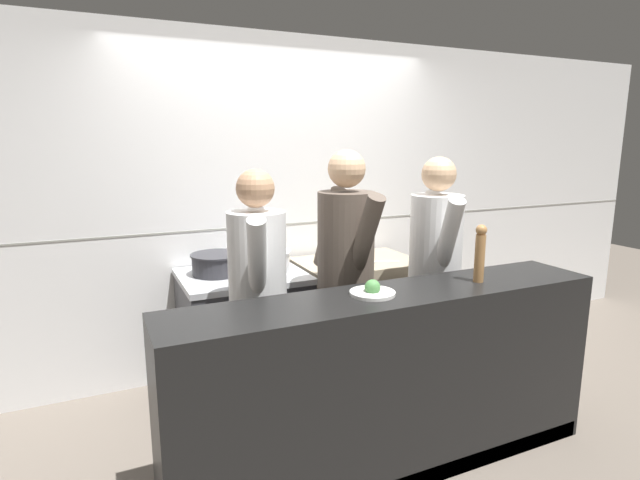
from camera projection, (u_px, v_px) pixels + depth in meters
name	position (u px, v px, depth m)	size (l,w,h in m)	color
ground_plane	(357.00, 441.00, 3.05)	(14.00, 14.00, 0.00)	#6B6056
wall_back_tiled	(280.00, 205.00, 3.96)	(8.00, 0.06, 2.60)	white
oven_range	(244.00, 333.00, 3.59)	(0.86, 0.71, 0.89)	#38383D
prep_counter	(356.00, 315.00, 3.97)	(0.92, 0.65, 0.89)	gray
pass_counter	(391.00, 383.00, 2.71)	(2.47, 0.45, 1.02)	black
stock_pot	(216.00, 263.00, 3.47)	(0.35, 0.35, 0.15)	#2D2D33
sauce_pot	(267.00, 260.00, 3.57)	(0.34, 0.34, 0.14)	#B7BABF
chefs_knife	(370.00, 262.00, 3.82)	(0.36, 0.16, 0.02)	#B7BABF
plated_dish_main	(372.00, 291.00, 2.58)	(0.24, 0.24, 0.08)	white
pepper_mill	(480.00, 252.00, 2.79)	(0.06, 0.06, 0.33)	#AD7A47
chef_head_cook	(258.00, 295.00, 2.91)	(0.42, 0.72, 1.65)	black
chef_sous	(346.00, 274.00, 3.15)	(0.38, 0.77, 1.75)	black
chef_line	(434.00, 270.00, 3.35)	(0.43, 0.74, 1.71)	black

